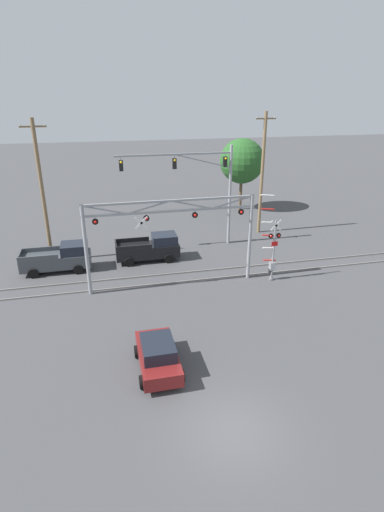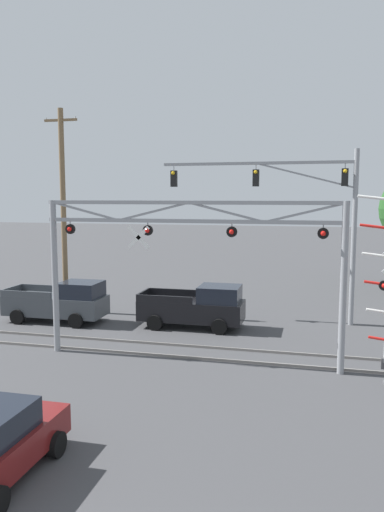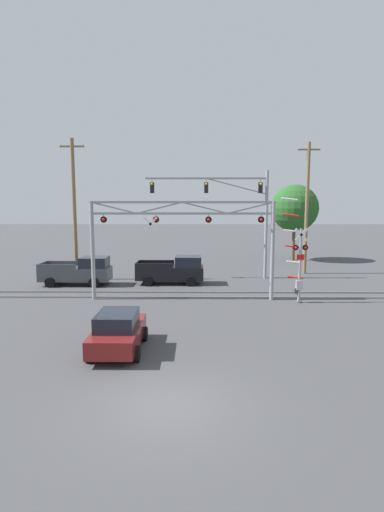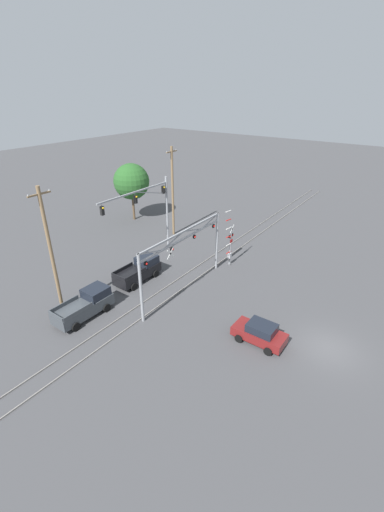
# 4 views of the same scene
# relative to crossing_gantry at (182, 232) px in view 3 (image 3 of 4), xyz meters

# --- Properties ---
(ground_plane) EXTENTS (200.00, 200.00, 0.00)m
(ground_plane) POSITION_rel_crossing_gantry_xyz_m (0.01, -12.93, -4.13)
(ground_plane) COLOR #424244
(rail_track_near) EXTENTS (80.00, 0.08, 0.10)m
(rail_track_near) POSITION_rel_crossing_gantry_xyz_m (0.01, 0.28, -4.08)
(rail_track_near) COLOR gray
(rail_track_near) RESTS_ON ground_plane
(rail_track_far) EXTENTS (80.00, 0.08, 0.10)m
(rail_track_far) POSITION_rel_crossing_gantry_xyz_m (0.01, 1.72, -4.08)
(rail_track_far) COLOR gray
(rail_track_far) RESTS_ON ground_plane
(crossing_gantry) EXTENTS (11.07, 0.28, 5.96)m
(crossing_gantry) POSITION_rel_crossing_gantry_xyz_m (0.00, 0.00, 0.00)
(crossing_gantry) COLOR gray
(crossing_gantry) RESTS_ON ground_plane
(crossing_signal_mast) EXTENTS (1.64, 0.35, 6.17)m
(crossing_signal_mast) POSITION_rel_crossing_gantry_xyz_m (6.83, -0.72, -1.89)
(crossing_signal_mast) COLOR gray
(crossing_signal_mast) RESTS_ON ground_plane
(traffic_signal_span) EXTENTS (9.38, 0.39, 8.30)m
(traffic_signal_span) POSITION_rel_crossing_gantry_xyz_m (4.14, 7.00, 1.50)
(traffic_signal_span) COLOR gray
(traffic_signal_span) RESTS_ON ground_plane
(pickup_truck_lead) EXTENTS (4.85, 2.10, 2.02)m
(pickup_truck_lead) POSITION_rel_crossing_gantry_xyz_m (-0.81, 4.75, -3.15)
(pickup_truck_lead) COLOR black
(pickup_truck_lead) RESTS_ON ground_plane
(pickup_truck_following) EXTENTS (4.93, 2.10, 2.02)m
(pickup_truck_following) POSITION_rel_crossing_gantry_xyz_m (-7.53, 4.23, -3.15)
(pickup_truck_following) COLOR #3D4247
(pickup_truck_following) RESTS_ON ground_plane
(sedan_waiting) EXTENTS (2.01, 3.83, 1.60)m
(sedan_waiting) POSITION_rel_crossing_gantry_xyz_m (-2.24, -8.58, -3.33)
(sedan_waiting) COLOR maroon
(sedan_waiting) RESTS_ON ground_plane
(utility_pole_left) EXTENTS (1.80, 0.28, 10.59)m
(utility_pole_left) POSITION_rel_crossing_gantry_xyz_m (-8.36, 6.35, 1.31)
(utility_pole_left) COLOR brown
(utility_pole_left) RESTS_ON ground_plane
(utility_pole_right) EXTENTS (1.80, 0.28, 10.70)m
(utility_pole_right) POSITION_rel_crossing_gantry_xyz_m (9.88, 9.13, 1.37)
(utility_pole_right) COLOR brown
(utility_pole_right) RESTS_ON ground_plane
(background_tree_beyond_span) EXTENTS (4.76, 4.76, 7.70)m
(background_tree_beyond_span) POSITION_rel_crossing_gantry_xyz_m (10.80, 16.91, 1.18)
(background_tree_beyond_span) COLOR brown
(background_tree_beyond_span) RESTS_ON ground_plane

